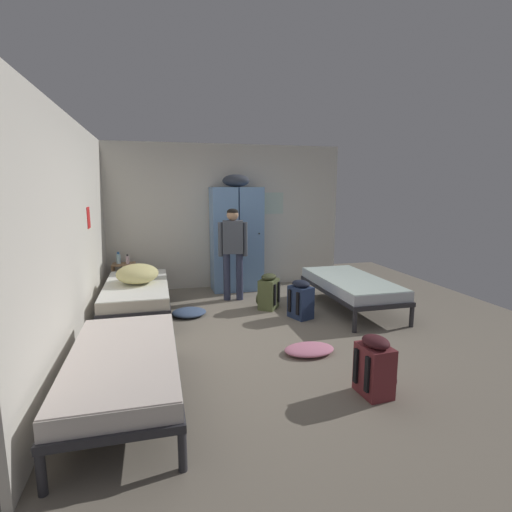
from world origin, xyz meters
TOP-DOWN VIEW (x-y plane):
  - ground_plane at (0.00, 0.00)m, footprint 7.83×7.83m
  - room_backdrop at (-1.14, 1.17)m, footprint 4.37×4.95m
  - locker_bank at (0.13, 2.17)m, footprint 0.90×0.55m
  - shelf_unit at (-1.83, 2.18)m, footprint 0.38×0.30m
  - bed_left_rear at (-1.58, 1.03)m, footprint 0.90×1.90m
  - bed_left_front at (-1.58, -1.42)m, footprint 0.90×1.90m
  - bed_right at (1.58, 0.57)m, footprint 0.90×1.90m
  - bedding_heap at (-1.55, 1.03)m, footprint 0.59×0.63m
  - person_traveler at (-0.07, 1.50)m, footprint 0.47×0.25m
  - water_bottle at (-1.91, 2.20)m, footprint 0.07×0.07m
  - lotion_bottle at (-1.76, 2.14)m, footprint 0.06×0.06m
  - backpack_navy at (0.70, 0.37)m, footprint 0.40×0.38m
  - backpack_olive at (0.36, 0.90)m, footprint 0.42×0.41m
  - backpack_maroon at (0.59, -1.78)m, footprint 0.35×0.34m
  - clothes_pile_denim at (-0.85, 0.85)m, footprint 0.50×0.45m
  - clothes_pile_pink at (0.35, -0.81)m, footprint 0.57×0.40m

SIDE VIEW (x-z plane):
  - ground_plane at x=0.00m, z-range 0.00..0.00m
  - clothes_pile_pink at x=0.35m, z-range 0.00..0.09m
  - clothes_pile_denim at x=-0.85m, z-range 0.00..0.10m
  - backpack_navy at x=0.70m, z-range -0.02..0.53m
  - backpack_olive at x=0.36m, z-range -0.02..0.53m
  - backpack_maroon at x=0.59m, z-range -0.02..0.53m
  - shelf_unit at x=-1.83m, z-range 0.06..0.63m
  - bed_left_rear at x=-1.58m, z-range 0.14..0.63m
  - bed_left_front at x=-1.58m, z-range 0.14..0.63m
  - bed_right at x=1.58m, z-range 0.14..0.63m
  - bedding_heap at x=-1.55m, z-range 0.49..0.76m
  - lotion_bottle at x=-1.76m, z-range 0.56..0.72m
  - water_bottle at x=-1.91m, z-range 0.56..0.76m
  - person_traveler at x=-0.07m, z-range 0.16..1.67m
  - locker_bank at x=0.13m, z-range -0.07..2.00m
  - room_backdrop at x=-1.14m, z-range 0.00..2.62m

